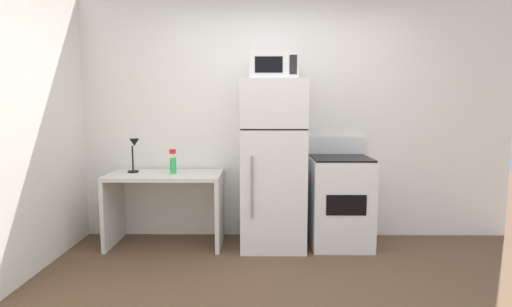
{
  "coord_description": "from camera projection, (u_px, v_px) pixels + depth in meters",
  "views": [
    {
      "loc": [
        -0.22,
        -2.8,
        1.45
      ],
      "look_at": [
        -0.26,
        1.1,
        0.98
      ],
      "focal_mm": 28.78,
      "sensor_mm": 36.0,
      "label": 1
    }
  ],
  "objects": [
    {
      "name": "wall_back_white",
      "position": [
        281.0,
        118.0,
        4.49
      ],
      "size": [
        5.0,
        0.1,
        2.6
      ],
      "primitive_type": "cube",
      "color": "white",
      "rests_on": "ground"
    },
    {
      "name": "oven_range",
      "position": [
        340.0,
        201.0,
        4.22
      ],
      "size": [
        0.6,
        0.61,
        1.1
      ],
      "color": "white",
      "rests_on": "ground"
    },
    {
      "name": "ground_plane",
      "position": [
        291.0,
        307.0,
        2.95
      ],
      "size": [
        12.0,
        12.0,
        0.0
      ],
      "primitive_type": "plane",
      "color": "brown"
    },
    {
      "name": "spray_bottle",
      "position": [
        173.0,
        164.0,
        4.18
      ],
      "size": [
        0.06,
        0.06,
        0.25
      ],
      "color": "green",
      "rests_on": "desk"
    },
    {
      "name": "refrigerator",
      "position": [
        273.0,
        164.0,
        4.15
      ],
      "size": [
        0.64,
        0.67,
        1.69
      ],
      "color": "white",
      "rests_on": "ground"
    },
    {
      "name": "desk",
      "position": [
        166.0,
        195.0,
        4.22
      ],
      "size": [
        1.15,
        0.61,
        0.75
      ],
      "color": "silver",
      "rests_on": "ground"
    },
    {
      "name": "desk_lamp",
      "position": [
        134.0,
        150.0,
        4.21
      ],
      "size": [
        0.14,
        0.12,
        0.35
      ],
      "color": "black",
      "rests_on": "desk"
    },
    {
      "name": "microwave",
      "position": [
        274.0,
        66.0,
        4.02
      ],
      "size": [
        0.46,
        0.35,
        0.26
      ],
      "color": "silver",
      "rests_on": "refrigerator"
    }
  ]
}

